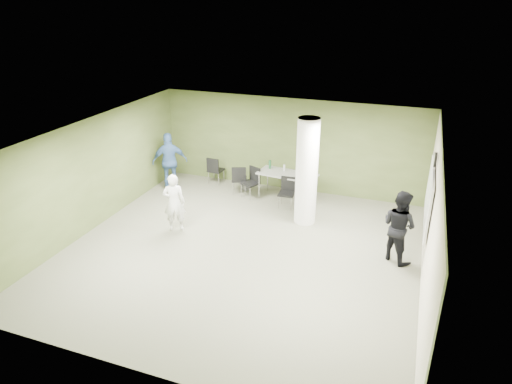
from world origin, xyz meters
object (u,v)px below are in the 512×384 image
at_px(woman_white, 174,203).
at_px(man_black, 399,226).
at_px(folding_table, 287,175).
at_px(chair_back_left, 215,169).
at_px(man_blue, 170,162).

relative_size(woman_white, man_black, 0.90).
xyz_separation_m(folding_table, man_black, (3.26, -2.33, 0.09)).
height_order(chair_back_left, woman_white, woman_white).
bearing_deg(man_blue, woman_white, 89.88).
bearing_deg(man_black, chair_back_left, 10.99).
bearing_deg(man_blue, chair_back_left, -174.19).
height_order(chair_back_left, man_blue, man_blue).
bearing_deg(folding_table, chair_back_left, 178.29).
distance_m(folding_table, woman_white, 3.50).
height_order(chair_back_left, man_black, man_black).
distance_m(folding_table, chair_back_left, 2.49).
xyz_separation_m(chair_back_left, man_black, (5.72, -2.69, 0.33)).
relative_size(chair_back_left, man_blue, 0.49).
distance_m(chair_back_left, man_black, 6.32).
bearing_deg(woman_white, folding_table, -151.15).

